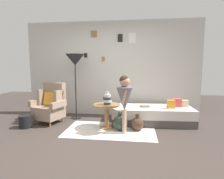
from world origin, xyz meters
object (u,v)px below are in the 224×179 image
object	(u,v)px
side_table	(107,111)
demijohn_far	(137,124)
demijohn_near	(120,123)
person_child	(125,96)
vase_striped	(107,99)
armchair	(50,105)
book_on_daybed	(145,106)
floor_lamp	(75,62)
magazine_basket	(25,121)
daybed	(152,115)

from	to	relation	value
side_table	demijohn_far	world-z (taller)	side_table
demijohn_near	person_child	bearing A→B (deg)	-57.95
side_table	person_child	size ratio (longest dim) A/B	0.50
vase_striped	demijohn_far	xyz separation A→B (m)	(0.66, -0.05, -0.52)
armchair	book_on_daybed	world-z (taller)	armchair
floor_lamp	demijohn_near	world-z (taller)	floor_lamp
demijohn_near	demijohn_far	size ratio (longest dim) A/B	1.10
vase_striped	demijohn_near	xyz separation A→B (m)	(0.29, -0.08, -0.50)
person_child	magazine_basket	bearing A→B (deg)	178.30
armchair	person_child	distance (m)	1.96
person_child	magazine_basket	world-z (taller)	person_child
armchair	vase_striped	bearing A→B (deg)	-11.40
daybed	demijohn_near	world-z (taller)	demijohn_near
vase_striped	floor_lamp	bearing A→B (deg)	143.22
side_table	magazine_basket	bearing A→B (deg)	-173.56
armchair	demijohn_far	size ratio (longest dim) A/B	2.63
armchair	magazine_basket	distance (m)	0.67
magazine_basket	floor_lamp	bearing A→B (deg)	44.35
floor_lamp	person_child	size ratio (longest dim) A/B	1.41
side_table	vase_striped	xyz separation A→B (m)	(0.02, -0.04, 0.27)
side_table	armchair	bearing A→B (deg)	169.86
vase_striped	demijohn_near	size ratio (longest dim) A/B	0.70
side_table	demijohn_far	distance (m)	0.72
armchair	book_on_daybed	size ratio (longest dim) A/B	4.41
floor_lamp	person_child	bearing A→B (deg)	-35.22
vase_striped	demijohn_far	bearing A→B (deg)	-3.95
armchair	book_on_daybed	bearing A→B (deg)	5.35
vase_striped	floor_lamp	distance (m)	1.45
side_table	demijohn_far	bearing A→B (deg)	-6.92
daybed	vase_striped	xyz separation A→B (m)	(-1.01, -0.53, 0.46)
armchair	person_child	bearing A→B (deg)	-15.98
demijohn_near	armchair	bearing A→B (deg)	167.98
book_on_daybed	demijohn_near	world-z (taller)	book_on_daybed
book_on_daybed	armchair	bearing A→B (deg)	-174.65
daybed	book_on_daybed	xyz separation A→B (m)	(-0.18, -0.02, 0.22)
armchair	demijohn_far	xyz separation A→B (m)	(2.12, -0.34, -0.29)
daybed	book_on_daybed	size ratio (longest dim) A/B	8.81
book_on_daybed	vase_striped	bearing A→B (deg)	-148.54
side_table	magazine_basket	size ratio (longest dim) A/B	2.12
daybed	person_child	bearing A→B (deg)	-129.25
daybed	book_on_daybed	distance (m)	0.28
daybed	vase_striped	bearing A→B (deg)	-152.55
daybed	floor_lamp	distance (m)	2.35
floor_lamp	book_on_daybed	world-z (taller)	floor_lamp
book_on_daybed	demijohn_near	xyz separation A→B (m)	(-0.54, -0.59, -0.25)
person_child	demijohn_near	xyz separation A→B (m)	(-0.10, 0.16, -0.61)
daybed	book_on_daybed	world-z (taller)	book_on_daybed
demijohn_far	side_table	bearing A→B (deg)	173.08
floor_lamp	demijohn_near	distance (m)	1.98
daybed	demijohn_far	bearing A→B (deg)	-121.93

